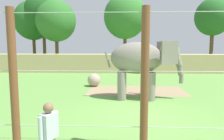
% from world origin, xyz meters
% --- Properties ---
extents(ground_plane, '(120.00, 120.00, 0.00)m').
position_xyz_m(ground_plane, '(0.00, 0.00, 0.00)').
color(ground_plane, '#609342').
extents(dirt_patch, '(6.12, 3.19, 0.01)m').
position_xyz_m(dirt_patch, '(0.22, 4.69, 0.00)').
color(dirt_patch, '#937F5B').
rests_on(dirt_patch, ground).
extents(embankment_wall, '(36.00, 1.80, 1.90)m').
position_xyz_m(embankment_wall, '(0.00, 13.75, 0.95)').
color(embankment_wall, tan).
rests_on(embankment_wall, ground).
extents(elephant, '(4.19, 1.76, 3.10)m').
position_xyz_m(elephant, '(0.38, 2.73, 2.06)').
color(elephant, gray).
rests_on(elephant, ground).
extents(enrichment_ball, '(0.90, 0.90, 0.90)m').
position_xyz_m(enrichment_ball, '(-2.64, 6.00, 0.45)').
color(enrichment_ball, tan).
rests_on(enrichment_ball, ground).
extents(cable_fence, '(8.29, 0.22, 3.88)m').
position_xyz_m(cable_fence, '(-0.05, -3.09, 1.94)').
color(cable_fence, brown).
rests_on(cable_fence, ground).
extents(zookeeper, '(0.35, 0.58, 1.67)m').
position_xyz_m(zookeeper, '(-2.31, -4.26, 0.93)').
color(zookeeper, tan).
rests_on(zookeeper, ground).
extents(tree_far_left, '(4.96, 4.96, 8.47)m').
position_xyz_m(tree_far_left, '(-8.93, 18.29, 5.85)').
color(tree_far_left, brown).
rests_on(tree_far_left, ground).
extents(tree_left_of_centre, '(4.34, 4.34, 8.55)m').
position_xyz_m(tree_left_of_centre, '(10.46, 18.44, 6.23)').
color(tree_left_of_centre, brown).
rests_on(tree_left_of_centre, ground).
extents(tree_behind_wall, '(5.66, 5.66, 9.57)m').
position_xyz_m(tree_behind_wall, '(-0.23, 20.32, 6.58)').
color(tree_behind_wall, brown).
rests_on(tree_behind_wall, ground).
extents(tree_right_of_centre, '(5.16, 5.16, 10.05)m').
position_xyz_m(tree_right_of_centre, '(-11.56, 21.12, 7.31)').
color(tree_right_of_centre, brown).
rests_on(tree_right_of_centre, ground).
extents(tree_far_right, '(5.29, 5.29, 9.10)m').
position_xyz_m(tree_far_right, '(-13.27, 21.68, 6.30)').
color(tree_far_right, brown).
rests_on(tree_far_right, ground).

